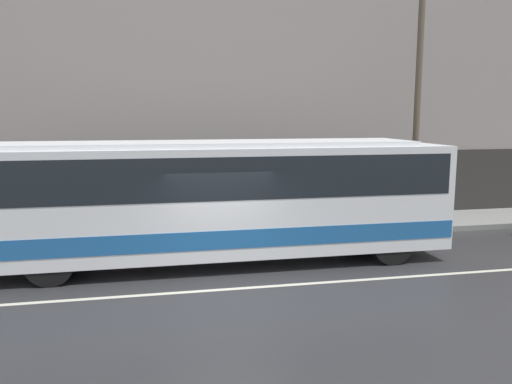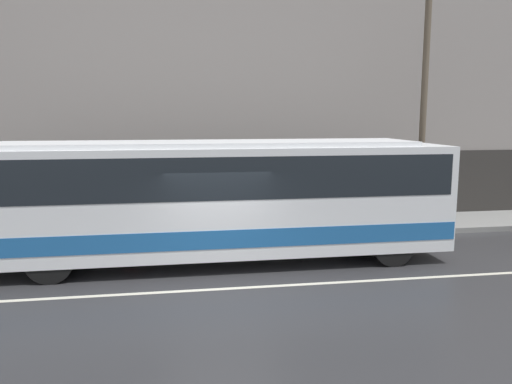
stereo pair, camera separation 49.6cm
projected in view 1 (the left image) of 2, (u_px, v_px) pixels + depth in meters
The scene contains 7 objects.
ground_plane at pixel (227, 289), 11.01m from camera, with size 60.00×60.00×0.00m, color #2D2D30.
sidewalk at pixel (203, 231), 16.13m from camera, with size 60.00×2.60×0.18m.
building_facade at pixel (197, 84), 16.80m from camera, with size 60.00×0.35×10.07m.
lane_stripe at pixel (227, 289), 11.01m from camera, with size 54.00×0.14×0.01m.
transit_bus at pixel (211, 195), 12.78m from camera, with size 12.32×2.51×3.15m.
utility_pole_near at pixel (417, 113), 16.39m from camera, with size 0.21×0.21×7.39m.
pedestrian_waiting at pixel (123, 202), 16.32m from camera, with size 0.36×0.36×1.76m.
Camera 1 is at (-1.49, -10.47, 3.80)m, focal length 35.00 mm.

